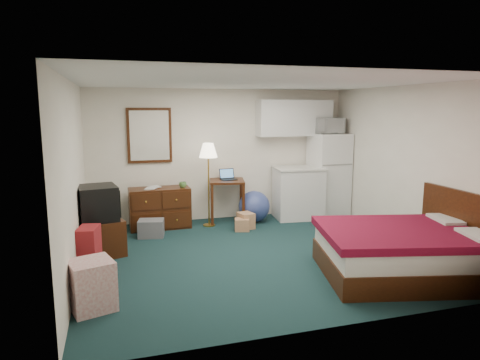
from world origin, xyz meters
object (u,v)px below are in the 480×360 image
object	(u,v)px
bed	(400,253)
tv_stand	(103,237)
kitchen_counter	(298,193)
suitcase	(89,251)
floor_lamp	(209,185)
desk	(227,201)
dresser	(160,208)
fridge	(328,175)

from	to	relation	value
bed	tv_stand	size ratio (longest dim) A/B	3.33
kitchen_counter	suitcase	size ratio (longest dim) A/B	1.55
floor_lamp	bed	world-z (taller)	floor_lamp
desk	kitchen_counter	xyz separation A→B (m)	(1.41, -0.12, 0.09)
floor_lamp	suitcase	bearing A→B (deg)	-137.27
dresser	tv_stand	xyz separation A→B (m)	(-0.96, -1.25, -0.10)
bed	tv_stand	distance (m)	4.16
kitchen_counter	tv_stand	xyz separation A→B (m)	(-3.65, -1.19, -0.22)
floor_lamp	fridge	world-z (taller)	fridge
floor_lamp	fridge	distance (m)	2.50
floor_lamp	kitchen_counter	distance (m)	1.83
kitchen_counter	fridge	distance (m)	0.77
desk	kitchen_counter	distance (m)	1.42
kitchen_counter	tv_stand	bearing A→B (deg)	-155.77
fridge	dresser	bearing A→B (deg)	179.01
fridge	tv_stand	xyz separation A→B (m)	(-4.33, -1.26, -0.56)
dresser	tv_stand	world-z (taller)	dresser
fridge	desk	bearing A→B (deg)	177.44
fridge	tv_stand	size ratio (longest dim) A/B	2.85
floor_lamp	dresser	bearing A→B (deg)	171.49
dresser	kitchen_counter	distance (m)	2.69
tv_stand	kitchen_counter	bearing A→B (deg)	-0.57
desk	fridge	bearing A→B (deg)	10.75
kitchen_counter	tv_stand	size ratio (longest dim) A/B	1.69
floor_lamp	suitcase	distance (m)	2.75
tv_stand	suitcase	world-z (taller)	suitcase
fridge	tv_stand	bearing A→B (deg)	-165.03
dresser	floor_lamp	xyz separation A→B (m)	(0.88, -0.13, 0.40)
desk	kitchen_counter	world-z (taller)	kitchen_counter
desk	tv_stand	size ratio (longest dim) A/B	1.39
floor_lamp	kitchen_counter	bearing A→B (deg)	2.32
bed	desk	bearing A→B (deg)	127.39
floor_lamp	tv_stand	bearing A→B (deg)	-148.86
desk	dresser	bearing A→B (deg)	-165.09
dresser	desk	xyz separation A→B (m)	(1.27, 0.06, 0.04)
dresser	kitchen_counter	bearing A→B (deg)	-2.48
dresser	tv_stand	size ratio (longest dim) A/B	1.85
fridge	tv_stand	world-z (taller)	fridge
bed	floor_lamp	bearing A→B (deg)	134.49
floor_lamp	fridge	xyz separation A→B (m)	(2.49, 0.14, 0.06)
floor_lamp	tv_stand	world-z (taller)	floor_lamp
dresser	kitchen_counter	xyz separation A→B (m)	(2.69, -0.06, 0.12)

